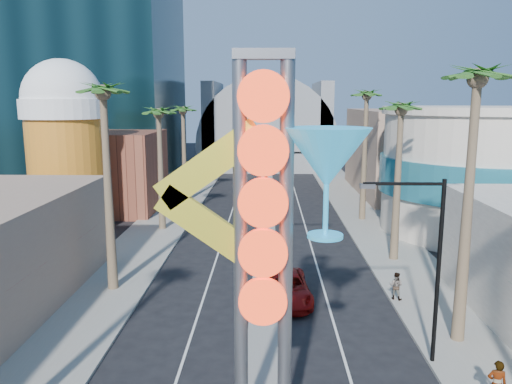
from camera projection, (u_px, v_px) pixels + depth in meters
The scene contains 21 objects.
sidewalk_west at pixel (168, 216), 48.26m from camera, with size 5.00×100.00×0.15m, color gray.
sidewalk_east at pixel (365, 217), 47.81m from camera, with size 5.00×100.00×0.15m, color gray.
median at pixel (266, 210), 50.98m from camera, with size 1.60×84.00×0.15m, color gray.
brick_filler_west at pixel (109, 171), 50.65m from camera, with size 10.00×10.00×8.00m, color brown.
filler_east at pixel (401, 152), 59.54m from camera, with size 10.00×20.00×10.00m, color #9D7B65.
beer_mug at pixel (65, 139), 42.12m from camera, with size 7.00×7.00×14.50m.
turquoise_building at pixel (481, 171), 41.75m from camera, with size 16.60×16.60×10.60m.
canopy at pixel (267, 141), 83.65m from camera, with size 22.00×16.00×22.00m.
neon_sign at pixel (290, 226), 15.20m from camera, with size 6.53×2.60×12.55m.
streetlight_0 at pixel (274, 197), 32.40m from camera, with size 3.79×0.25×8.00m.
streetlight_1 at pixel (262, 157), 56.03m from camera, with size 3.79×0.25×8.00m.
streetlight_2 at pixel (428, 255), 20.46m from camera, with size 3.45×0.25×8.00m.
palm_1 at pixel (103, 105), 27.62m from camera, with size 2.40×2.40×12.70m.
palm_2 at pixel (159, 120), 41.63m from camera, with size 2.40×2.40×11.20m.
palm_3 at pixel (183, 116), 53.43m from camera, with size 2.40×2.40×11.20m.
palm_5 at pixel (476, 96), 21.21m from camera, with size 2.40×2.40×13.20m.
palm_6 at pixel (401, 118), 33.25m from camera, with size 2.40×2.40×11.70m.
palm_7 at pixel (367, 103), 44.89m from camera, with size 2.40×2.40×12.70m.
red_pickup at pixel (286, 288), 27.91m from camera, with size 2.53×5.49×1.53m, color #980D0B.
pedestrian_a at pixel (497, 384), 17.84m from camera, with size 0.67×0.44×1.85m, color gray.
pedestrian_b at pixel (396, 286), 27.76m from camera, with size 0.75×0.59×1.55m, color gray.
Camera 1 is at (0.14, -11.82, 11.08)m, focal length 35.00 mm.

